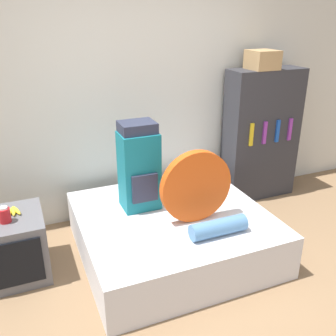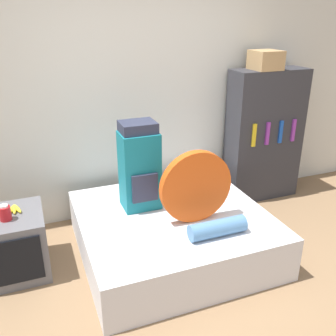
{
  "view_description": "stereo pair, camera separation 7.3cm",
  "coord_description": "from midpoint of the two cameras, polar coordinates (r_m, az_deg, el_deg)",
  "views": [
    {
      "loc": [
        -1.06,
        -1.94,
        2.09
      ],
      "look_at": [
        0.08,
        0.79,
        0.85
      ],
      "focal_mm": 40.0,
      "sensor_mm": 36.0,
      "label": 1
    },
    {
      "loc": [
        -0.99,
        -1.97,
        2.09
      ],
      "look_at": [
        0.08,
        0.79,
        0.85
      ],
      "focal_mm": 40.0,
      "sensor_mm": 36.0,
      "label": 2
    }
  ],
  "objects": [
    {
      "name": "bed",
      "position": [
        3.52,
        0.05,
        -9.73
      ],
      "size": [
        1.65,
        1.57,
        0.4
      ],
      "color": "silver",
      "rests_on": "ground_plane"
    },
    {
      "name": "ground_plane",
      "position": [
        3.04,
        3.88,
        -20.8
      ],
      "size": [
        16.0,
        16.0,
        0.0
      ],
      "primitive_type": "plane",
      "color": "#846647"
    },
    {
      "name": "tent_bag",
      "position": [
        3.18,
        3.62,
        -2.83
      ],
      "size": [
        0.64,
        0.08,
        0.64
      ],
      "color": "#D14C14",
      "rests_on": "bed"
    },
    {
      "name": "cardboard_box",
      "position": [
        4.26,
        13.71,
        15.73
      ],
      "size": [
        0.29,
        0.29,
        0.2
      ],
      "color": "#A88456",
      "rests_on": "bookshelf"
    },
    {
      "name": "bookshelf",
      "position": [
        4.51,
        13.53,
        4.91
      ],
      "size": [
        0.87,
        0.36,
        1.52
      ],
      "color": "#2D2D33",
      "rests_on": "ground_plane"
    },
    {
      "name": "wall_back",
      "position": [
        3.91,
        -7.14,
        10.92
      ],
      "size": [
        8.0,
        0.05,
        2.6
      ],
      "color": "silver",
      "rests_on": "ground_plane"
    },
    {
      "name": "backpack",
      "position": [
        3.37,
        -5.06,
        0.12
      ],
      "size": [
        0.33,
        0.31,
        0.81
      ],
      "color": "#14707F",
      "rests_on": "bed"
    },
    {
      "name": "television",
      "position": [
        3.47,
        -22.83,
        -10.87
      ],
      "size": [
        0.5,
        0.59,
        0.54
      ],
      "color": "#5B5B60",
      "rests_on": "ground_plane"
    },
    {
      "name": "canister",
      "position": [
        3.25,
        -24.24,
        -6.55
      ],
      "size": [
        0.09,
        0.09,
        0.13
      ],
      "color": "#B2191E",
      "rests_on": "television"
    },
    {
      "name": "sleeping_roll",
      "position": [
        3.09,
        7.01,
        -8.98
      ],
      "size": [
        0.49,
        0.14,
        0.14
      ],
      "color": "teal",
      "rests_on": "bed"
    },
    {
      "name": "banana_bunch",
      "position": [
        3.39,
        -23.06,
        -6.04
      ],
      "size": [
        0.13,
        0.17,
        0.03
      ],
      "color": "yellow",
      "rests_on": "television"
    }
  ]
}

